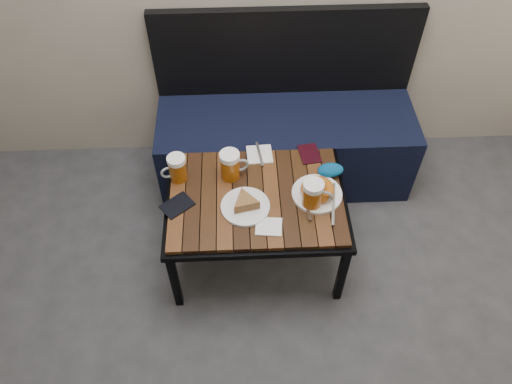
{
  "coord_description": "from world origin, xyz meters",
  "views": [
    {
      "loc": [
        -0.21,
        -0.27,
        2.25
      ],
      "look_at": [
        -0.14,
        1.18,
        0.5
      ],
      "focal_mm": 35.0,
      "sensor_mm": 36.0,
      "label": 1
    }
  ],
  "objects_px": {
    "passport_navy": "(177,205)",
    "passport_burgundy": "(309,154)",
    "cafe_table": "(256,202)",
    "beer_mug_left": "(177,168)",
    "bench": "(285,138)",
    "plate_bagel": "(317,191)",
    "beer_mug_centre": "(231,165)",
    "plate_pie": "(245,204)",
    "beer_mug_right": "(313,195)",
    "knit_pouch": "(331,170)"
  },
  "relations": [
    {
      "from": "bench",
      "to": "cafe_table",
      "type": "distance_m",
      "value": 0.63
    },
    {
      "from": "beer_mug_left",
      "to": "plate_pie",
      "type": "relative_size",
      "value": 0.62
    },
    {
      "from": "bench",
      "to": "passport_navy",
      "type": "xyz_separation_m",
      "value": [
        -0.55,
        -0.62,
        0.2
      ]
    },
    {
      "from": "beer_mug_centre",
      "to": "plate_pie",
      "type": "height_order",
      "value": "beer_mug_centre"
    },
    {
      "from": "beer_mug_left",
      "to": "beer_mug_centre",
      "type": "distance_m",
      "value": 0.25
    },
    {
      "from": "knit_pouch",
      "to": "beer_mug_centre",
      "type": "bearing_deg",
      "value": 179.13
    },
    {
      "from": "beer_mug_left",
      "to": "plate_bagel",
      "type": "distance_m",
      "value": 0.66
    },
    {
      "from": "beer_mug_centre",
      "to": "beer_mug_right",
      "type": "height_order",
      "value": "beer_mug_centre"
    },
    {
      "from": "plate_bagel",
      "to": "knit_pouch",
      "type": "height_order",
      "value": "plate_bagel"
    },
    {
      "from": "bench",
      "to": "knit_pouch",
      "type": "xyz_separation_m",
      "value": [
        0.17,
        -0.46,
        0.23
      ]
    },
    {
      "from": "beer_mug_centre",
      "to": "passport_navy",
      "type": "xyz_separation_m",
      "value": [
        -0.25,
        -0.17,
        -0.07
      ]
    },
    {
      "from": "plate_pie",
      "to": "passport_navy",
      "type": "distance_m",
      "value": 0.31
    },
    {
      "from": "plate_pie",
      "to": "plate_bagel",
      "type": "bearing_deg",
      "value": 9.98
    },
    {
      "from": "cafe_table",
      "to": "beer_mug_centre",
      "type": "xyz_separation_m",
      "value": [
        -0.11,
        0.13,
        0.12
      ]
    },
    {
      "from": "passport_navy",
      "to": "knit_pouch",
      "type": "relative_size",
      "value": 1.11
    },
    {
      "from": "passport_navy",
      "to": "passport_burgundy",
      "type": "relative_size",
      "value": 1.04
    },
    {
      "from": "bench",
      "to": "plate_bagel",
      "type": "xyz_separation_m",
      "value": [
        0.09,
        -0.59,
        0.23
      ]
    },
    {
      "from": "beer_mug_left",
      "to": "knit_pouch",
      "type": "distance_m",
      "value": 0.72
    },
    {
      "from": "beer_mug_centre",
      "to": "beer_mug_right",
      "type": "relative_size",
      "value": 1.01
    },
    {
      "from": "bench",
      "to": "plate_pie",
      "type": "height_order",
      "value": "bench"
    },
    {
      "from": "beer_mug_centre",
      "to": "knit_pouch",
      "type": "xyz_separation_m",
      "value": [
        0.47,
        -0.01,
        -0.05
      ]
    },
    {
      "from": "cafe_table",
      "to": "knit_pouch",
      "type": "relative_size",
      "value": 6.77
    },
    {
      "from": "passport_navy",
      "to": "beer_mug_left",
      "type": "bearing_deg",
      "value": 142.06
    },
    {
      "from": "cafe_table",
      "to": "beer_mug_left",
      "type": "distance_m",
      "value": 0.4
    },
    {
      "from": "knit_pouch",
      "to": "passport_navy",
      "type": "bearing_deg",
      "value": -167.21
    },
    {
      "from": "beer_mug_right",
      "to": "passport_burgundy",
      "type": "distance_m",
      "value": 0.33
    },
    {
      "from": "cafe_table",
      "to": "beer_mug_left",
      "type": "bearing_deg",
      "value": 160.85
    },
    {
      "from": "beer_mug_centre",
      "to": "passport_burgundy",
      "type": "relative_size",
      "value": 1.14
    },
    {
      "from": "bench",
      "to": "beer_mug_right",
      "type": "bearing_deg",
      "value": -84.69
    },
    {
      "from": "beer_mug_right",
      "to": "plate_pie",
      "type": "relative_size",
      "value": 0.67
    },
    {
      "from": "plate_pie",
      "to": "bench",
      "type": "bearing_deg",
      "value": 69.53
    },
    {
      "from": "bench",
      "to": "cafe_table",
      "type": "xyz_separation_m",
      "value": [
        -0.19,
        -0.58,
        0.16
      ]
    },
    {
      "from": "bench",
      "to": "knit_pouch",
      "type": "distance_m",
      "value": 0.54
    },
    {
      "from": "beer_mug_centre",
      "to": "passport_burgundy",
      "type": "bearing_deg",
      "value": 5.4
    },
    {
      "from": "beer_mug_left",
      "to": "passport_navy",
      "type": "relative_size",
      "value": 1.0
    },
    {
      "from": "plate_bagel",
      "to": "passport_burgundy",
      "type": "relative_size",
      "value": 2.3
    },
    {
      "from": "passport_navy",
      "to": "knit_pouch",
      "type": "xyz_separation_m",
      "value": [
        0.72,
        0.16,
        0.02
      ]
    },
    {
      "from": "bench",
      "to": "plate_bagel",
      "type": "height_order",
      "value": "bench"
    },
    {
      "from": "beer_mug_right",
      "to": "passport_navy",
      "type": "distance_m",
      "value": 0.62
    },
    {
      "from": "passport_burgundy",
      "to": "knit_pouch",
      "type": "distance_m",
      "value": 0.16
    },
    {
      "from": "cafe_table",
      "to": "bench",
      "type": "bearing_deg",
      "value": 71.84
    },
    {
      "from": "cafe_table",
      "to": "passport_burgundy",
      "type": "height_order",
      "value": "passport_burgundy"
    },
    {
      "from": "plate_bagel",
      "to": "passport_burgundy",
      "type": "distance_m",
      "value": 0.26
    },
    {
      "from": "plate_pie",
      "to": "passport_navy",
      "type": "relative_size",
      "value": 1.61
    },
    {
      "from": "passport_navy",
      "to": "passport_burgundy",
      "type": "bearing_deg",
      "value": 76.25
    },
    {
      "from": "plate_bagel",
      "to": "knit_pouch",
      "type": "xyz_separation_m",
      "value": [
        0.08,
        0.13,
        0.0
      ]
    },
    {
      "from": "beer_mug_left",
      "to": "plate_bagel",
      "type": "relative_size",
      "value": 0.45
    },
    {
      "from": "beer_mug_right",
      "to": "passport_navy",
      "type": "relative_size",
      "value": 1.08
    },
    {
      "from": "beer_mug_centre",
      "to": "plate_pie",
      "type": "distance_m",
      "value": 0.21
    },
    {
      "from": "bench",
      "to": "plate_pie",
      "type": "relative_size",
      "value": 6.29
    }
  ]
}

